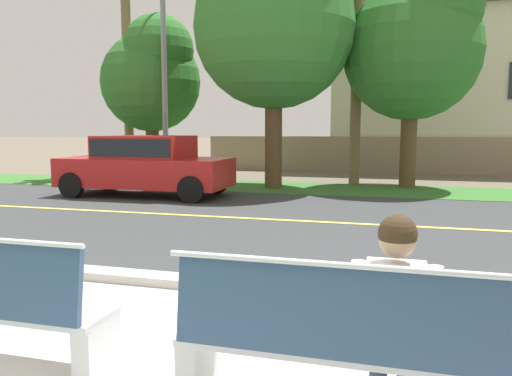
% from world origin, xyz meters
% --- Properties ---
extents(ground_plane, '(140.00, 140.00, 0.00)m').
position_xyz_m(ground_plane, '(0.00, 8.00, 0.00)').
color(ground_plane, '#665B4C').
extents(curb_edge, '(44.00, 0.30, 0.11)m').
position_xyz_m(curb_edge, '(0.00, 2.35, 0.06)').
color(curb_edge, '#ADA89E').
rests_on(curb_edge, ground_plane).
extents(street_asphalt, '(52.00, 8.00, 0.01)m').
position_xyz_m(street_asphalt, '(0.00, 6.50, 0.00)').
color(street_asphalt, '#383A3D').
rests_on(street_asphalt, ground_plane).
extents(road_centre_line, '(48.00, 0.14, 0.01)m').
position_xyz_m(road_centre_line, '(0.00, 6.50, 0.01)').
color(road_centre_line, '#E0CC4C').
rests_on(road_centre_line, ground_plane).
extents(far_verge_grass, '(48.00, 2.80, 0.02)m').
position_xyz_m(far_verge_grass, '(0.00, 11.56, 0.01)').
color(far_verge_grass, '#38702D').
rests_on(far_verge_grass, ground_plane).
extents(bench_right, '(2.09, 0.48, 1.01)m').
position_xyz_m(bench_right, '(1.35, 0.27, 0.47)').
color(bench_right, silver).
rests_on(bench_right, ground_plane).
extents(seated_person_white, '(0.52, 0.68, 1.25)m').
position_xyz_m(seated_person_white, '(1.62, 0.44, 0.68)').
color(seated_person_white, '#333D56').
rests_on(seated_person_white, ground_plane).
extents(car_red_near, '(4.30, 1.86, 1.54)m').
position_xyz_m(car_red_near, '(-4.51, 8.90, 0.85)').
color(car_red_near, red).
rests_on(car_red_near, ground_plane).
extents(streetlamp, '(0.24, 2.10, 7.99)m').
position_xyz_m(streetlamp, '(-5.02, 11.34, 4.52)').
color(streetlamp, gray).
rests_on(streetlamp, ground_plane).
extents(shade_tree_far_left, '(3.23, 3.23, 5.32)m').
position_xyz_m(shade_tree_far_left, '(-6.03, 12.42, 3.45)').
color(shade_tree_far_left, brown).
rests_on(shade_tree_far_left, ground_plane).
extents(shade_tree_left, '(4.52, 4.52, 7.46)m').
position_xyz_m(shade_tree_left, '(-1.61, 11.33, 4.85)').
color(shade_tree_left, brown).
rests_on(shade_tree_left, ground_plane).
extents(shade_tree_centre, '(3.90, 3.90, 6.43)m').
position_xyz_m(shade_tree_centre, '(2.11, 12.53, 4.18)').
color(shade_tree_centre, brown).
rests_on(shade_tree_centre, ground_plane).
extents(garden_wall, '(13.00, 0.36, 1.40)m').
position_xyz_m(garden_wall, '(0.70, 17.20, 0.70)').
color(garden_wall, gray).
rests_on(garden_wall, ground_plane).
extents(house_across_street, '(10.19, 6.91, 6.78)m').
position_xyz_m(house_across_street, '(3.87, 20.40, 3.44)').
color(house_across_street, beige).
rests_on(house_across_street, ground_plane).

